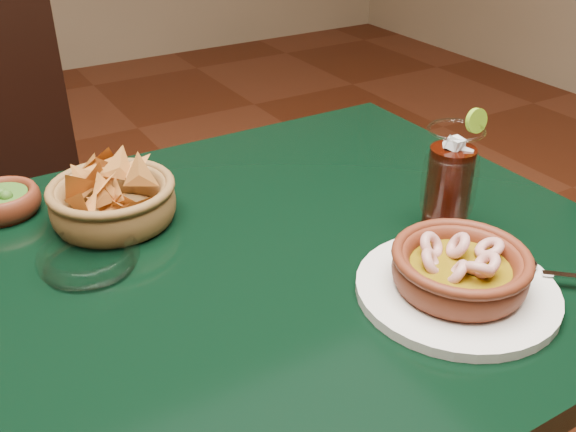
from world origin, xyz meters
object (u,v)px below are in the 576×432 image
dining_chair (10,208)px  chip_basket (113,201)px  dining_table (193,337)px  shrimp_plate (459,274)px  cola_drink (449,183)px

dining_chair → chip_basket: 0.58m
dining_table → chip_basket: (-0.03, 0.19, 0.13)m
dining_chair → chip_basket: size_ratio=4.62×
chip_basket → shrimp_plate: bearing=-52.1°
dining_table → chip_basket: bearing=99.9°
dining_chair → shrimp_plate: (0.40, -0.92, 0.23)m
dining_table → chip_basket: 0.23m
shrimp_plate → chip_basket: bearing=127.9°
chip_basket → dining_table: bearing=-80.1°
dining_chair → shrimp_plate: size_ratio=3.19×
shrimp_plate → cola_drink: bearing=53.7°
dining_table → chip_basket: chip_basket is taller
chip_basket → cola_drink: 0.48m
shrimp_plate → cola_drink: size_ratio=1.73×
dining_table → dining_chair: size_ratio=1.21×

